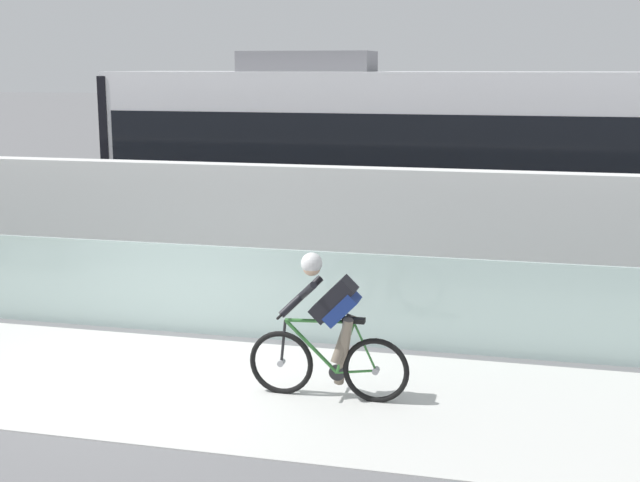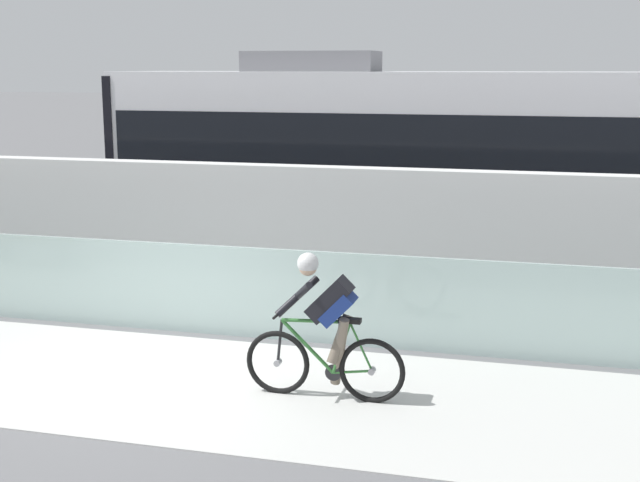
# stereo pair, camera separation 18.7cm
# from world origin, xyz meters

# --- Properties ---
(ground_plane) EXTENTS (200.00, 200.00, 0.00)m
(ground_plane) POSITION_xyz_m (0.00, 0.00, 0.00)
(ground_plane) COLOR slate
(bike_path_deck) EXTENTS (32.00, 3.20, 0.01)m
(bike_path_deck) POSITION_xyz_m (0.00, 0.00, 0.01)
(bike_path_deck) COLOR silver
(bike_path_deck) RESTS_ON ground
(glass_parapet) EXTENTS (32.00, 0.05, 1.22)m
(glass_parapet) POSITION_xyz_m (0.00, 1.85, 0.61)
(glass_parapet) COLOR #ADC6C1
(glass_parapet) RESTS_ON ground
(concrete_barrier_wall) EXTENTS (32.00, 0.36, 2.10)m
(concrete_barrier_wall) POSITION_xyz_m (0.00, 3.65, 1.05)
(concrete_barrier_wall) COLOR silver
(concrete_barrier_wall) RESTS_ON ground
(tram_rail_near) EXTENTS (32.00, 0.08, 0.01)m
(tram_rail_near) POSITION_xyz_m (0.00, 6.13, 0.00)
(tram_rail_near) COLOR #595654
(tram_rail_near) RESTS_ON ground
(tram_rail_far) EXTENTS (32.00, 0.08, 0.01)m
(tram_rail_far) POSITION_xyz_m (0.00, 7.57, 0.00)
(tram_rail_far) COLOR #595654
(tram_rail_far) RESTS_ON ground
(tram) EXTENTS (11.06, 2.54, 3.81)m
(tram) POSITION_xyz_m (2.15, 6.85, 1.89)
(tram) COLOR silver
(tram) RESTS_ON ground
(cyclist_on_bike) EXTENTS (1.77, 0.58, 1.61)m
(cyclist_on_bike) POSITION_xyz_m (2.20, 0.00, 0.78)
(cyclist_on_bike) COLOR black
(cyclist_on_bike) RESTS_ON ground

